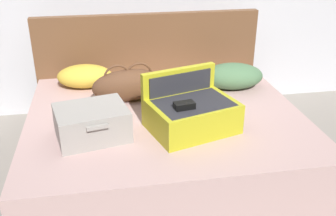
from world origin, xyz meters
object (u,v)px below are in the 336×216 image
object	(u,v)px
pillow_center_head	(85,76)
pillow_near_headboard	(233,76)
duffel_bag	(129,85)
hard_case_large	(191,112)
hard_case_medium	(92,122)
bed	(165,141)

from	to	relation	value
pillow_center_head	pillow_near_headboard	bearing A→B (deg)	-11.27
duffel_bag	hard_case_large	bearing A→B (deg)	-55.28
hard_case_large	hard_case_medium	size ratio (longest dim) A/B	1.27
hard_case_large	pillow_near_headboard	xyz separation A→B (m)	(0.51, 0.65, -0.02)
pillow_near_headboard	duffel_bag	bearing A→B (deg)	-173.11
bed	hard_case_large	xyz separation A→B (m)	(0.13, -0.27, 0.37)
bed	hard_case_medium	size ratio (longest dim) A/B	3.92
hard_case_large	duffel_bag	bearing A→B (deg)	108.20
hard_case_large	pillow_center_head	world-z (taller)	hard_case_large
hard_case_medium	duffel_bag	bearing A→B (deg)	50.16
bed	pillow_center_head	world-z (taller)	pillow_center_head
duffel_bag	pillow_near_headboard	bearing A→B (deg)	6.89
bed	duffel_bag	bearing A→B (deg)	132.08
hard_case_medium	pillow_center_head	world-z (taller)	hard_case_medium
hard_case_medium	duffel_bag	distance (m)	0.61
duffel_bag	pillow_center_head	xyz separation A→B (m)	(-0.35, 0.35, -0.04)
bed	hard_case_medium	xyz separation A→B (m)	(-0.53, -0.27, 0.35)
hard_case_medium	bed	bearing A→B (deg)	15.31
pillow_near_headboard	hard_case_medium	bearing A→B (deg)	-151.18
duffel_bag	pillow_near_headboard	world-z (taller)	duffel_bag
hard_case_medium	pillow_near_headboard	world-z (taller)	pillow_near_headboard
bed	hard_case_large	bearing A→B (deg)	-64.03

